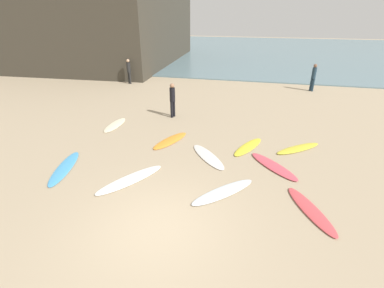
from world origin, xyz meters
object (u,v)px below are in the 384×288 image
at_px(beachgoer_far, 129,70).
at_px(surfboard_1, 311,210).
at_px(surfboard_4, 170,141).
at_px(beachgoer_near, 172,98).
at_px(surfboard_6, 223,192).
at_px(surfboard_8, 248,147).
at_px(surfboard_5, 115,125).
at_px(surfboard_9, 273,166).
at_px(surfboard_0, 298,148).
at_px(surfboard_2, 64,168).
at_px(surfboard_3, 130,179).
at_px(surfboard_7, 208,156).
at_px(beachgoer_mid, 314,76).

bearing_deg(beachgoer_far, surfboard_1, -10.06).
height_order(surfboard_4, beachgoer_near, beachgoer_near).
bearing_deg(surfboard_6, surfboard_8, -57.05).
height_order(surfboard_1, surfboard_5, surfboard_1).
xyz_separation_m(surfboard_1, surfboard_9, (-0.98, 2.31, 0.01)).
bearing_deg(surfboard_0, surfboard_2, 73.48).
relative_size(surfboard_3, surfboard_6, 1.08).
height_order(surfboard_5, beachgoer_near, beachgoer_near).
bearing_deg(surfboard_3, surfboard_5, -25.51).
relative_size(surfboard_7, beachgoer_far, 1.25).
height_order(surfboard_5, surfboard_6, surfboard_6).
bearing_deg(surfboard_4, surfboard_0, -153.45).
height_order(surfboard_9, beachgoer_mid, beachgoer_mid).
bearing_deg(surfboard_5, surfboard_6, -37.65).
relative_size(surfboard_1, surfboard_5, 1.13).
distance_m(surfboard_1, surfboard_6, 2.52).
relative_size(surfboard_5, surfboard_8, 0.95).
bearing_deg(beachgoer_mid, surfboard_1, -42.19).
bearing_deg(surfboard_8, beachgoer_near, 169.53).
distance_m(surfboard_2, surfboard_5, 4.24).
height_order(surfboard_5, surfboard_7, surfboard_5).
bearing_deg(surfboard_8, beachgoer_mid, 94.23).
xyz_separation_m(surfboard_0, beachgoer_near, (-6.09, 2.52, 0.96)).
height_order(surfboard_5, surfboard_8, surfboard_8).
relative_size(surfboard_4, surfboard_5, 1.06).
bearing_deg(surfboard_0, surfboard_4, 55.09).
bearing_deg(surfboard_3, surfboard_6, -148.09).
distance_m(surfboard_6, surfboard_8, 3.47).
xyz_separation_m(surfboard_8, beachgoer_far, (-9.56, 9.27, 0.99)).
bearing_deg(surfboard_5, surfboard_4, -20.49).
relative_size(surfboard_8, surfboard_9, 0.92).
xyz_separation_m(surfboard_1, surfboard_6, (-2.51, 0.29, 0.01)).
distance_m(surfboard_3, surfboard_5, 5.23).
bearing_deg(surfboard_8, surfboard_0, 33.37).
distance_m(surfboard_8, surfboard_9, 1.71).
xyz_separation_m(surfboard_8, surfboard_9, (0.98, -1.40, 0.00)).
xyz_separation_m(surfboard_0, surfboard_7, (-3.43, -1.53, -0.01)).
bearing_deg(surfboard_9, surfboard_2, -26.96).
bearing_deg(beachgoer_mid, surfboard_9, -48.24).
relative_size(surfboard_4, surfboard_8, 1.01).
height_order(surfboard_2, surfboard_7, surfboard_2).
xyz_separation_m(surfboard_1, beachgoer_mid, (1.76, 13.94, 1.00)).
relative_size(surfboard_0, surfboard_7, 0.96).
xyz_separation_m(surfboard_5, surfboard_9, (7.47, -2.35, 0.01)).
height_order(surfboard_6, surfboard_8, surfboard_6).
bearing_deg(surfboard_9, surfboard_6, 11.41).
xyz_separation_m(surfboard_7, beachgoer_mid, (5.17, 11.44, 1.01)).
bearing_deg(surfboard_9, surfboard_7, -45.93).
height_order(surfboard_3, surfboard_7, surfboard_3).
xyz_separation_m(surfboard_3, surfboard_4, (0.35, 3.28, -0.00)).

